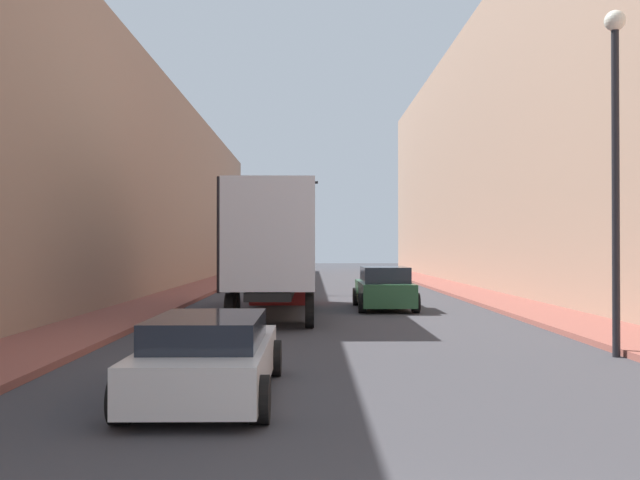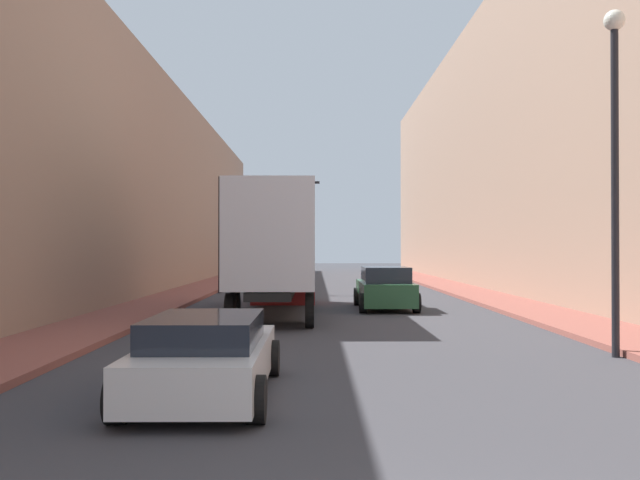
{
  "view_description": "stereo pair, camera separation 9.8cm",
  "coord_description": "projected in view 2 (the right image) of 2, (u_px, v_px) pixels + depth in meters",
  "views": [
    {
      "loc": [
        -0.86,
        -4.17,
        2.3
      ],
      "look_at": [
        -0.61,
        16.0,
        2.52
      ],
      "focal_mm": 40.0,
      "sensor_mm": 36.0,
      "label": 1
    },
    {
      "loc": [
        -0.76,
        -4.17,
        2.3
      ],
      "look_at": [
        -0.61,
        16.0,
        2.52
      ],
      "focal_mm": 40.0,
      "sensor_mm": 36.0,
      "label": 2
    }
  ],
  "objects": [
    {
      "name": "sidewalk_right",
      "position": [
        475.0,
        294.0,
        34.2
      ],
      "size": [
        2.52,
        80.0,
        0.15
      ],
      "color": "brown",
      "rests_on": "ground"
    },
    {
      "name": "sidewalk_left",
      "position": [
        185.0,
        294.0,
        34.1
      ],
      "size": [
        2.52,
        80.0,
        0.15
      ],
      "color": "brown",
      "rests_on": "ground"
    },
    {
      "name": "building_right",
      "position": [
        563.0,
        135.0,
        34.32
      ],
      "size": [
        6.0,
        80.0,
        15.46
      ],
      "color": "#997A66",
      "rests_on": "ground"
    },
    {
      "name": "building_left",
      "position": [
        97.0,
        180.0,
        34.13
      ],
      "size": [
        6.0,
        80.0,
        11.07
      ],
      "color": "#997A66",
      "rests_on": "ground"
    },
    {
      "name": "semi_truck",
      "position": [
        278.0,
        246.0,
        24.78
      ],
      "size": [
        2.57,
        11.54,
        4.25
      ],
      "color": "silver",
      "rests_on": "ground"
    },
    {
      "name": "sedan_car",
      "position": [
        207.0,
        356.0,
        11.01
      ],
      "size": [
        2.06,
        4.79,
        1.26
      ],
      "color": "silver",
      "rests_on": "ground"
    },
    {
      "name": "suv_car",
      "position": [
        385.0,
        289.0,
        26.64
      ],
      "size": [
        2.13,
        4.65,
        1.59
      ],
      "color": "#234C2D",
      "rests_on": "ground"
    },
    {
      "name": "traffic_signal_gantry",
      "position": [
        244.0,
        213.0,
        36.05
      ],
      "size": [
        5.13,
        0.35,
        5.91
      ],
      "color": "black",
      "rests_on": "ground"
    },
    {
      "name": "street_lamp",
      "position": [
        615.0,
        136.0,
        14.97
      ],
      "size": [
        0.44,
        0.44,
        7.31
      ],
      "color": "black",
      "rests_on": "ground"
    }
  ]
}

